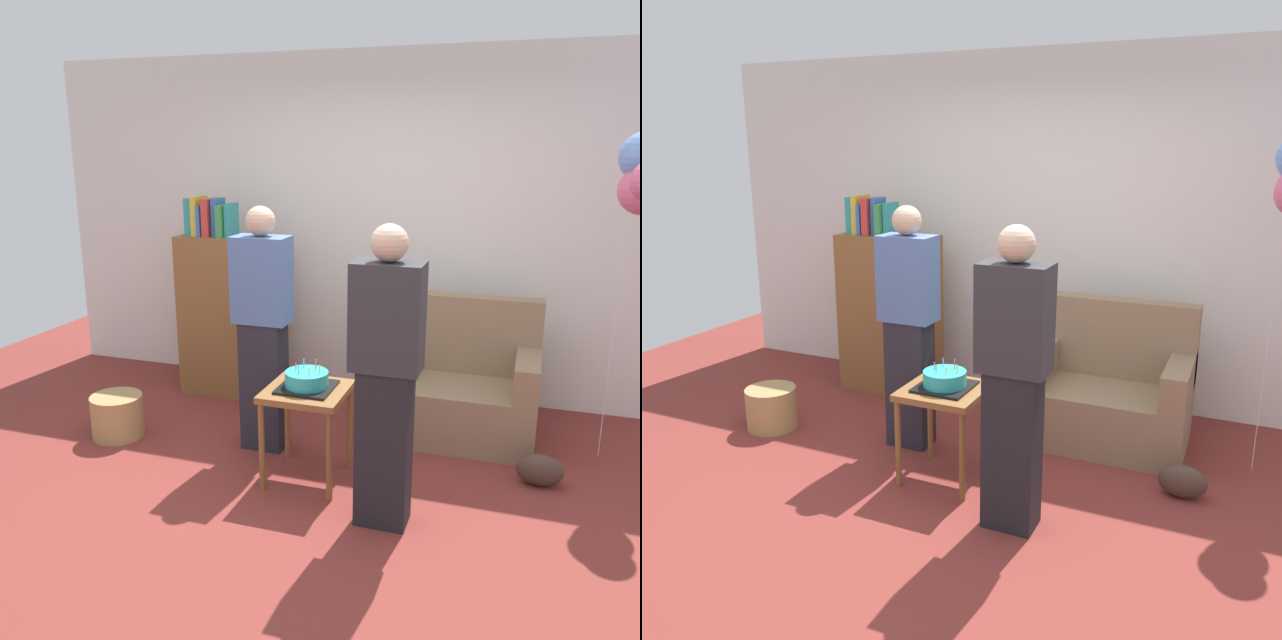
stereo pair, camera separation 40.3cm
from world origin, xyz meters
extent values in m
plane|color=maroon|center=(0.00, 0.00, 0.00)|extent=(8.00, 8.00, 0.00)
cube|color=silver|center=(0.00, 2.05, 1.35)|extent=(6.00, 0.10, 2.70)
cube|color=#8C7054|center=(0.61, 1.27, 0.20)|extent=(1.10, 0.70, 0.40)
cube|color=#8C7054|center=(0.61, 1.54, 0.68)|extent=(1.10, 0.16, 0.56)
cube|color=#8C7054|center=(0.14, 1.27, 0.52)|extent=(0.16, 0.70, 0.24)
cube|color=#8C7054|center=(1.08, 1.27, 0.52)|extent=(0.16, 0.70, 0.24)
cube|color=brown|center=(-1.24, 1.55, 0.65)|extent=(0.80, 0.36, 1.30)
cube|color=teal|center=(-1.55, 1.55, 1.45)|extent=(0.06, 0.17, 0.29)
cube|color=gold|center=(-1.49, 1.55, 1.45)|extent=(0.05, 0.21, 0.30)
cube|color=#3366B7|center=(-1.44, 1.55, 1.42)|extent=(0.03, 0.25, 0.24)
cube|color=red|center=(-1.38, 1.55, 1.44)|extent=(0.06, 0.24, 0.29)
cube|color=#3366B7|center=(-1.32, 1.55, 1.45)|extent=(0.05, 0.17, 0.29)
cube|color=#38934C|center=(-1.26, 1.55, 1.42)|extent=(0.05, 0.26, 0.25)
cube|color=teal|center=(-1.21, 1.55, 1.43)|extent=(0.05, 0.18, 0.26)
cube|color=brown|center=(-0.17, 0.36, 0.57)|extent=(0.48, 0.48, 0.04)
cylinder|color=brown|center=(-0.38, 0.15, 0.28)|extent=(0.04, 0.04, 0.55)
cylinder|color=brown|center=(0.04, 0.15, 0.28)|extent=(0.04, 0.04, 0.55)
cylinder|color=brown|center=(-0.38, 0.57, 0.28)|extent=(0.04, 0.04, 0.55)
cylinder|color=brown|center=(0.04, 0.57, 0.28)|extent=(0.04, 0.04, 0.55)
cube|color=black|center=(-0.17, 0.36, 0.60)|extent=(0.32, 0.32, 0.02)
cylinder|color=#2DB2B7|center=(-0.17, 0.36, 0.65)|extent=(0.26, 0.26, 0.09)
cylinder|color=#F2CC4C|center=(-0.08, 0.36, 0.72)|extent=(0.01, 0.01, 0.05)
cylinder|color=#EA668C|center=(-0.13, 0.42, 0.73)|extent=(0.01, 0.01, 0.06)
cylinder|color=#66B2E5|center=(-0.21, 0.43, 0.72)|extent=(0.01, 0.01, 0.05)
cylinder|color=#EA668C|center=(-0.24, 0.37, 0.72)|extent=(0.01, 0.01, 0.05)
cylinder|color=#66B2E5|center=(-0.20, 0.32, 0.72)|extent=(0.01, 0.01, 0.05)
cylinder|color=#F2CC4C|center=(-0.13, 0.31, 0.72)|extent=(0.01, 0.01, 0.05)
cube|color=#23232D|center=(-0.59, 0.70, 0.44)|extent=(0.28, 0.20, 0.88)
cube|color=#4C6BA3|center=(-0.59, 0.70, 1.16)|extent=(0.36, 0.22, 0.56)
sphere|color=#D1A889|center=(-0.59, 0.70, 1.53)|extent=(0.19, 0.19, 0.19)
cube|color=black|center=(0.38, 0.04, 0.44)|extent=(0.28, 0.20, 0.88)
cube|color=#2D2D33|center=(0.38, 0.04, 1.16)|extent=(0.36, 0.22, 0.56)
sphere|color=#D1A889|center=(0.38, 0.04, 1.53)|extent=(0.19, 0.19, 0.19)
cylinder|color=#A88451|center=(-1.64, 0.51, 0.15)|extent=(0.36, 0.36, 0.30)
ellipsoid|color=#473328|center=(1.20, 0.72, 0.10)|extent=(0.28, 0.14, 0.20)
cylinder|color=silver|center=(1.57, 1.25, 0.89)|extent=(0.00, 0.00, 1.78)
camera|label=1|loc=(1.07, -3.08, 2.01)|focal=36.71mm
camera|label=2|loc=(1.44, -2.94, 2.01)|focal=36.71mm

